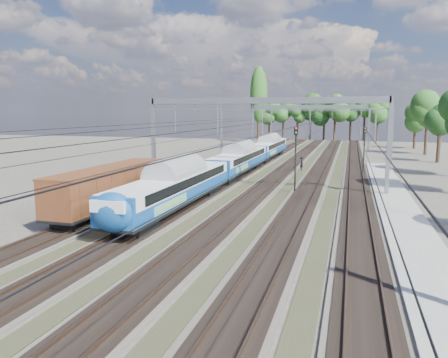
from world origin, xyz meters
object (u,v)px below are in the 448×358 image
(emu_train, at_px, (239,156))
(signal_near, at_px, (296,151))
(signal_far, at_px, (364,145))
(worker, at_px, (302,164))
(freight_boxcar, at_px, (110,187))

(emu_train, distance_m, signal_near, 11.97)
(signal_far, bearing_deg, emu_train, -161.24)
(signal_near, bearing_deg, worker, 95.07)
(worker, height_order, signal_far, signal_far)
(freight_boxcar, xyz_separation_m, signal_near, (12.28, 12.55, 1.89))
(emu_train, bearing_deg, signal_near, -49.05)
(freight_boxcar, bearing_deg, worker, 68.61)
(signal_near, height_order, signal_far, signal_near)
(signal_far, bearing_deg, worker, 167.08)
(emu_train, xyz_separation_m, freight_boxcar, (-4.50, -21.51, -0.34))
(freight_boxcar, relative_size, signal_far, 2.28)
(worker, bearing_deg, signal_far, -114.51)
(emu_train, xyz_separation_m, signal_far, (14.32, 5.76, 1.25))
(worker, height_order, signal_near, signal_near)
(signal_far, bearing_deg, signal_near, -117.11)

